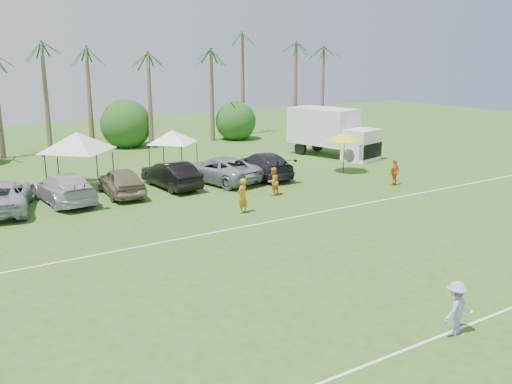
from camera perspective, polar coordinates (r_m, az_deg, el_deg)
field_lines at (r=20.66m, az=1.87°, el=-8.77°), size 80.00×12.10×0.01m
palm_tree_5 at (r=46.93m, az=-19.99°, el=13.59°), size 2.40×2.40×9.90m
palm_tree_6 at (r=48.03m, az=-15.29°, el=14.94°), size 2.40×2.40×10.90m
palm_tree_7 at (r=49.45m, az=-10.77°, el=16.12°), size 2.40×2.40×11.90m
palm_tree_8 at (r=51.52m, az=-5.35°, el=13.33°), size 2.40×2.40×8.90m
palm_tree_9 at (r=54.02m, az=-0.52°, el=14.33°), size 2.40×2.40×9.90m
palm_tree_10 at (r=56.87m, az=3.90°, el=15.15°), size 2.40×2.40×10.90m
palm_tree_11 at (r=59.36m, az=7.13°, el=15.85°), size 2.40×2.40×11.90m
bush_tree_2 at (r=50.00m, az=-12.91°, el=6.49°), size 4.00×4.00×4.00m
bush_tree_3 at (r=54.20m, az=-2.87°, el=7.37°), size 4.00×4.00×4.00m
sideline_player_a at (r=28.64m, az=-1.37°, el=-0.38°), size 0.77×0.65×1.79m
sideline_player_b at (r=32.19m, az=1.71°, el=1.06°), size 0.91×0.78×1.61m
sideline_player_c at (r=35.63m, az=13.68°, el=1.92°), size 1.00×0.56×1.60m
box_truck at (r=44.64m, az=7.65°, el=6.06°), size 4.34×7.53×3.66m
canopy_tent_left at (r=35.23m, az=-17.53°, el=5.73°), size 4.81×4.81×3.90m
canopy_tent_right at (r=39.81m, az=-8.39°, el=6.14°), size 3.86×3.86×3.13m
market_umbrella at (r=38.49m, az=8.84°, el=5.53°), size 2.46×2.46×2.74m
frisbee_player at (r=17.64m, az=19.32°, el=-10.90°), size 1.16×0.83×1.61m
parked_car_2 at (r=31.69m, az=-24.08°, el=-0.39°), size 4.05×6.26×1.60m
parked_car_3 at (r=32.40m, az=-18.66°, el=0.40°), size 2.61×5.67×1.60m
parked_car_4 at (r=33.09m, az=-13.33°, el=1.03°), size 2.33×4.87×1.60m
parked_car_5 at (r=34.38m, az=-8.50°, el=1.73°), size 2.00×4.96×1.60m
parked_car_6 at (r=35.56m, az=-3.74°, el=2.26°), size 3.91×6.23×1.60m
parked_car_7 at (r=36.94m, az=0.72°, el=2.73°), size 2.92×5.77×1.60m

